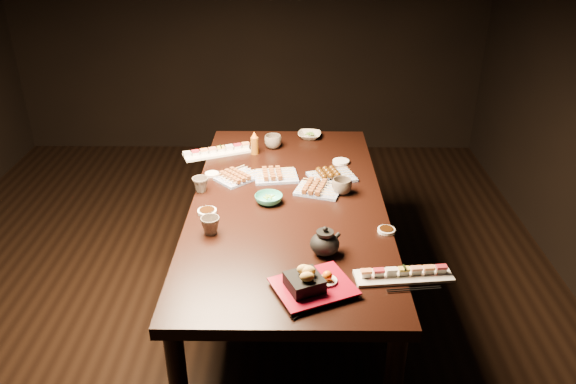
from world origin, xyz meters
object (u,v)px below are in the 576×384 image
object	(u,v)px
teacup_near_left	(210,225)
teacup_far_right	(273,142)
tempura_tray	(314,279)
teapot	(325,241)
sushi_platter_far	(217,150)
yakitori_plate_center	(276,173)
teacup_far_left	(200,185)
yakitori_plate_left	(238,174)
edamame_bowl_green	(269,199)
condiment_bottle	(254,143)
edamame_bowl_cream	(309,135)
dining_table	(288,266)
teacup_mid_right	(342,186)
yakitori_plate_right	(318,187)
sushi_platter_near	(404,272)

from	to	relation	value
teacup_near_left	teacup_far_right	size ratio (longest dim) A/B	0.85
tempura_tray	teapot	bearing A→B (deg)	53.84
sushi_platter_far	teacup_far_right	distance (m)	0.32
yakitori_plate_center	teacup_far_left	xyz separation A→B (m)	(-0.36, -0.15, 0.01)
teacup_far_right	tempura_tray	bearing A→B (deg)	-81.78
yakitori_plate_left	teacup_far_right	world-z (taller)	teacup_far_right
edamame_bowl_green	condiment_bottle	bearing A→B (deg)	100.00
condiment_bottle	sushi_platter_far	bearing A→B (deg)	-177.57
edamame_bowl_green	edamame_bowl_cream	bearing A→B (deg)	75.57
teacup_far_right	dining_table	bearing A→B (deg)	-81.83
dining_table	edamame_bowl_cream	world-z (taller)	edamame_bowl_cream
sushi_platter_far	edamame_bowl_cream	xyz separation A→B (m)	(0.52, 0.25, -0.01)
sushi_platter_far	edamame_bowl_green	size ratio (longest dim) A/B	2.86
teacup_near_left	teacup_mid_right	bearing A→B (deg)	32.63
yakitori_plate_right	edamame_bowl_cream	bearing A→B (deg)	109.29
dining_table	yakitori_plate_left	bearing A→B (deg)	121.58
sushi_platter_far	teacup_far_right	bearing A→B (deg)	173.68
yakitori_plate_left	tempura_tray	distance (m)	0.98
dining_table	teacup_near_left	bearing A→B (deg)	-153.95
teapot	teacup_far_left	bearing A→B (deg)	98.63
dining_table	yakitori_plate_center	distance (m)	0.48
dining_table	teacup_mid_right	distance (m)	0.49
sushi_platter_far	edamame_bowl_green	xyz separation A→B (m)	(0.31, -0.57, -0.00)
edamame_bowl_green	teacup_far_left	bearing A→B (deg)	161.13
teacup_far_left	teapot	bearing A→B (deg)	-42.96
yakitori_plate_right	teapot	bearing A→B (deg)	-72.30
yakitori_plate_center	yakitori_plate_left	xyz separation A→B (m)	(-0.19, -0.01, -0.00)
yakitori_plate_center	tempura_tray	distance (m)	0.94
yakitori_plate_right	edamame_bowl_cream	world-z (taller)	yakitori_plate_right
sushi_platter_near	teapot	world-z (taller)	teapot
dining_table	teapot	size ratio (longest dim) A/B	12.85
tempura_tray	teacup_mid_right	xyz separation A→B (m)	(0.16, 0.76, -0.01)
sushi_platter_near	teacup_near_left	xyz separation A→B (m)	(-0.76, 0.31, 0.02)
sushi_platter_near	yakitori_plate_right	bearing A→B (deg)	106.76
teacup_mid_right	condiment_bottle	distance (m)	0.65
sushi_platter_far	condiment_bottle	xyz separation A→B (m)	(0.21, 0.01, 0.04)
yakitori_plate_left	edamame_bowl_green	xyz separation A→B (m)	(0.17, -0.25, -0.01)
tempura_tray	teacup_mid_right	size ratio (longest dim) A/B	2.88
dining_table	yakitori_plate_center	xyz separation A→B (m)	(-0.06, 0.24, 0.40)
teapot	teacup_far_right	bearing A→B (deg)	64.23
sushi_platter_far	dining_table	bearing A→B (deg)	103.35
yakitori_plate_left	teacup_near_left	world-z (taller)	teacup_near_left
yakitori_plate_center	edamame_bowl_green	distance (m)	0.27
yakitori_plate_left	teapot	world-z (taller)	teapot
yakitori_plate_center	teacup_far_right	size ratio (longest dim) A/B	2.24
teacup_far_left	condiment_bottle	world-z (taller)	condiment_bottle
teacup_near_left	teacup_far_right	world-z (taller)	same
yakitori_plate_right	edamame_bowl_green	bearing A→B (deg)	-136.65
edamame_bowl_cream	condiment_bottle	xyz separation A→B (m)	(-0.31, -0.24, 0.05)
tempura_tray	teacup_far_left	xyz separation A→B (m)	(-0.52, 0.78, -0.01)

